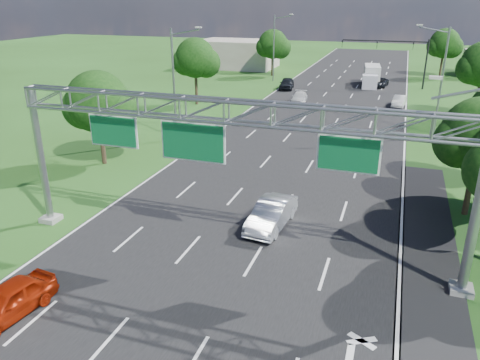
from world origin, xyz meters
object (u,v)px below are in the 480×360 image
at_px(traffic_signal, 401,52).
at_px(box_truck, 371,76).
at_px(red_coupe, 8,301).
at_px(sign_gantry, 228,124).
at_px(silver_sedan, 272,214).

relative_size(traffic_signal, box_truck, 1.56).
distance_m(red_coupe, box_truck, 62.52).
relative_size(sign_gantry, traffic_signal, 1.92).
bearing_deg(silver_sedan, red_coupe, -120.27).
relative_size(sign_gantry, box_truck, 3.01).
distance_m(traffic_signal, silver_sedan, 49.99).
bearing_deg(traffic_signal, box_truck, 168.72).
height_order(traffic_signal, silver_sedan, traffic_signal).
xyz_separation_m(red_coupe, box_truck, (10.17, 61.69, 0.66)).
relative_size(traffic_signal, red_coupe, 2.88).
relative_size(red_coupe, silver_sedan, 0.87).
relative_size(silver_sedan, box_truck, 0.62).
height_order(sign_gantry, red_coupe, sign_gantry).
relative_size(sign_gantry, red_coupe, 5.55).
bearing_deg(red_coupe, box_truck, 88.10).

